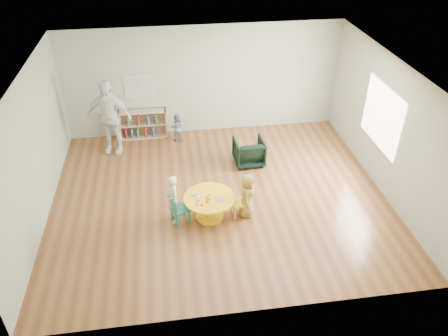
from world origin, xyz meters
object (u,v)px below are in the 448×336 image
at_px(activity_table, 209,203).
at_px(kid_chair_right, 242,201).
at_px(bookshelf, 143,124).
at_px(kid_chair_left, 178,208).
at_px(toddler, 177,127).
at_px(child_left, 173,199).
at_px(child_right, 247,195).
at_px(armchair, 249,152).
at_px(adult_caretaker, 109,117).

xyz_separation_m(activity_table, kid_chair_right, (0.64, 0.02, -0.03)).
distance_m(kid_chair_right, bookshelf, 4.01).
bearing_deg(kid_chair_left, toddler, 158.25).
bearing_deg(child_left, activity_table, 69.73).
relative_size(child_left, child_right, 1.06).
bearing_deg(kid_chair_left, armchair, 118.05).
distance_m(child_left, toddler, 3.17).
distance_m(child_right, toddler, 3.42).
bearing_deg(armchair, activity_table, 55.66).
bearing_deg(kid_chair_left, child_right, 72.38).
height_order(armchair, adult_caretaker, adult_caretaker).
distance_m(armchair, child_left, 2.61).
bearing_deg(child_right, toddler, 35.52).
height_order(armchair, child_right, child_right).
relative_size(kid_chair_left, kid_chair_right, 1.06).
xyz_separation_m(child_right, toddler, (-1.21, 3.20, -0.10)).
height_order(armchair, child_left, child_left).
bearing_deg(adult_caretaker, toddler, 26.57).
height_order(child_left, adult_caretaker, adult_caretaker).
bearing_deg(kid_chair_left, kid_chair_right, 74.01).
bearing_deg(child_left, kid_chair_right, 71.32).
xyz_separation_m(kid_chair_right, adult_caretaker, (-2.70, 2.86, 0.61)).
height_order(activity_table, adult_caretaker, adult_caretaker).
distance_m(activity_table, kid_chair_left, 0.63).
relative_size(armchair, adult_caretaker, 0.37).
bearing_deg(activity_table, kid_chair_right, 1.54).
distance_m(kid_chair_right, child_left, 1.37).
bearing_deg(armchair, child_right, 75.21).
height_order(kid_chair_right, armchair, armchair).
relative_size(bookshelf, toddler, 1.59).
distance_m(kid_chair_left, bookshelf, 3.62).
xyz_separation_m(activity_table, armchair, (1.14, 1.85, -0.03)).
xyz_separation_m(armchair, adult_caretaker, (-3.20, 1.03, 0.61)).
relative_size(kid_chair_right, adult_caretaker, 0.32).
distance_m(bookshelf, adult_caretaker, 1.11).
relative_size(bookshelf, child_left, 1.18).
relative_size(toddler, adult_caretaker, 0.41).
bearing_deg(toddler, kid_chair_right, 121.76).
xyz_separation_m(activity_table, toddler, (-0.47, 3.18, 0.03)).
height_order(kid_chair_right, adult_caretaker, adult_caretaker).
height_order(kid_chair_left, adult_caretaker, adult_caretaker).
bearing_deg(child_left, toddler, 157.22).
xyz_separation_m(kid_chair_left, child_right, (1.37, 0.03, 0.14)).
distance_m(kid_chair_left, child_right, 1.37).
bearing_deg(kid_chair_right, child_left, 82.40).
relative_size(kid_chair_left, adult_caretaker, 0.33).
relative_size(activity_table, kid_chair_left, 1.62).
bearing_deg(adult_caretaker, child_right, -30.18).
height_order(kid_chair_left, bookshelf, bookshelf).
bearing_deg(adult_caretaker, child_left, -48.96).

